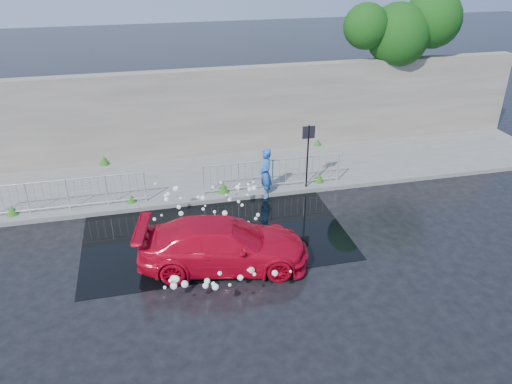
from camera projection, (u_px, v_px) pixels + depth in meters
ground at (203, 252)px, 14.66m from camera, size 90.00×90.00×0.00m
pavement at (185, 178)px, 18.96m from camera, size 30.00×4.00×0.15m
curb at (191, 202)px, 17.22m from camera, size 30.00×0.25×0.16m
retaining_wall at (176, 114)px, 20.03m from camera, size 30.00×0.60×3.50m
puddle at (215, 232)px, 15.63m from camera, size 8.00×5.00×0.01m
sign_post at (308, 147)px, 17.43m from camera, size 0.45×0.06×2.50m
tree at (406, 28)px, 20.90m from camera, size 5.17×2.65×6.43m
railing_left at (67, 193)px, 16.40m from camera, size 5.05×0.05×1.10m
railing_right at (273, 173)px, 17.84m from camera, size 5.05×0.05×1.10m
weeds at (183, 178)px, 18.40m from camera, size 12.17×3.93×0.38m
water_spray at (208, 231)px, 14.41m from camera, size 3.65×5.74×1.02m
red_car at (224, 245)px, 13.76m from camera, size 4.98×2.77×1.36m
person at (266, 173)px, 17.39m from camera, size 0.47×0.68×1.81m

